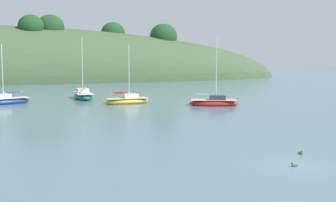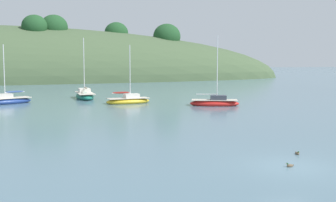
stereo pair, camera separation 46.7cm
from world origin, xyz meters
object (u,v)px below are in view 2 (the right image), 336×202
Objects in this scene: sailboat_orange_cutter at (7,101)px; mooring_buoy_inner at (212,100)px; duck_lead at (297,153)px; duck_lone_left at (290,166)px; sailboat_red_portside at (128,100)px; sailboat_grey_yawl at (85,96)px; sailboat_navy_dinghy at (215,103)px.

mooring_buoy_inner is (23.25, -3.48, -0.23)m from sailboat_orange_cutter.
duck_lead is 1.00× the size of duck_lone_left.
sailboat_red_portside reaches higher than mooring_buoy_inner.
sailboat_grey_yawl reaches higher than mooring_buoy_inner.
sailboat_red_portside is 15.83× the size of duck_lone_left.
sailboat_orange_cutter is 1.01× the size of sailboat_red_portside.
sailboat_grey_yawl is (8.97, 3.75, 0.04)m from sailboat_orange_cutter.
sailboat_orange_cutter is 9.72m from sailboat_grey_yawl.
sailboat_navy_dinghy is (21.48, -8.59, -0.01)m from sailboat_orange_cutter.
sailboat_orange_cutter is at bearing 171.49° from mooring_buoy_inner.
duck_lead is at bearing -78.19° from sailboat_grey_yawl.
sailboat_navy_dinghy is at bearing -109.10° from mooring_buoy_inner.
duck_lone_left is (-6.93, -25.35, -0.29)m from sailboat_navy_dinghy.
sailboat_grey_yawl is 16.00m from mooring_buoy_inner.
sailboat_red_portside is at bearing 96.76° from duck_lead.
mooring_buoy_inner is at bearing 0.64° from sailboat_red_portside.
duck_lead is (-6.85, -28.26, -0.07)m from mooring_buoy_inner.
duck_lone_left is (-8.70, -30.46, -0.07)m from mooring_buoy_inner.
sailboat_navy_dinghy reaches higher than mooring_buoy_inner.
sailboat_navy_dinghy is at bearing -44.61° from sailboat_grey_yawl.
duck_lead is (7.42, -35.49, -0.33)m from sailboat_grey_yawl.
duck_lead is at bearing 49.98° from duck_lone_left.
sailboat_orange_cutter is at bearing -157.31° from sailboat_grey_yawl.
sailboat_red_portside is 28.34m from duck_lead.
duck_lead is at bearing -103.63° from mooring_buoy_inner.
sailboat_red_portside is at bearing 149.32° from sailboat_navy_dinghy.
sailboat_orange_cutter is 15.94× the size of duck_lead.
sailboat_orange_cutter reaches higher than duck_lone_left.
sailboat_navy_dinghy is 14.18× the size of mooring_buoy_inner.
duck_lead is at bearing -83.24° from sailboat_red_portside.
sailboat_navy_dinghy is (12.51, -12.34, -0.05)m from sailboat_grey_yawl.
sailboat_grey_yawl is 36.26m from duck_lead.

